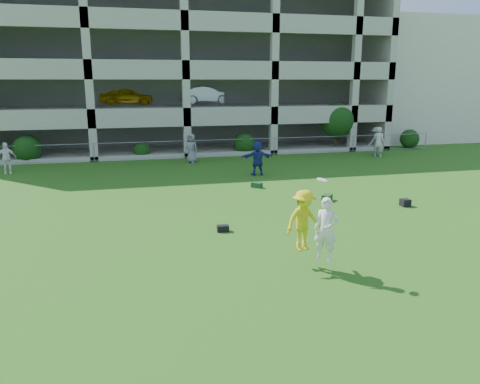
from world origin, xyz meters
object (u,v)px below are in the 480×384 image
object	(u,v)px
bystander_f	(376,141)
crate_d	(405,203)
frisbee_contest	(309,223)
stucco_building	(418,81)
bystander_d	(258,158)
bystander_e	(379,142)
parking_garage	(172,68)
bystander_c	(191,148)
bystander_b	(6,158)

from	to	relation	value
bystander_f	crate_d	size ratio (longest dim) A/B	5.57
crate_d	frisbee_contest	world-z (taller)	frisbee_contest
stucco_building	bystander_d	xyz separation A→B (m)	(-20.11, -15.65, -4.06)
bystander_f	bystander_e	bearing A→B (deg)	66.78
bystander_f	parking_garage	xyz separation A→B (m)	(-12.66, 10.75, 5.04)
bystander_c	parking_garage	world-z (taller)	parking_garage
bystander_f	crate_d	xyz separation A→B (m)	(-5.65, -12.33, -0.82)
stucco_building	bystander_b	bearing A→B (deg)	-160.45
parking_garage	bystander_f	bearing A→B (deg)	-40.33
bystander_d	frisbee_contest	bearing A→B (deg)	80.61
bystander_c	bystander_f	distance (m)	12.70
bystander_b	parking_garage	bearing A→B (deg)	37.71
bystander_b	bystander_e	xyz separation A→B (m)	(22.99, 0.29, 0.14)
bystander_c	bystander_d	bearing A→B (deg)	-19.48
stucco_building	crate_d	size ratio (longest dim) A/B	45.71
stucco_building	bystander_b	xyz separation A→B (m)	(-33.48, -11.89, -4.13)
bystander_c	parking_garage	distance (m)	11.74
crate_d	frisbee_contest	size ratio (longest dim) A/B	0.16
stucco_building	bystander_d	world-z (taller)	stucco_building
crate_d	bystander_e	bearing A→B (deg)	64.92
frisbee_contest	parking_garage	size ratio (longest dim) A/B	0.07
frisbee_contest	bystander_b	bearing A→B (deg)	123.73
crate_d	bystander_f	bearing A→B (deg)	65.39
bystander_c	bystander_d	size ratio (longest dim) A/B	0.97
bystander_b	bystander_e	bearing A→B (deg)	-9.47
frisbee_contest	crate_d	bearing A→B (deg)	39.14
bystander_b	bystander_f	size ratio (longest dim) A/B	0.89
bystander_b	parking_garage	size ratio (longest dim) A/B	0.06
bystander_b	frisbee_contest	distance (m)	20.04
bystander_e	parking_garage	world-z (taller)	parking_garage
bystander_b	bystander_f	xyz separation A→B (m)	(23.13, 0.84, 0.11)
bystander_d	bystander_e	xyz separation A→B (m)	(9.62, 4.05, 0.07)
bystander_f	bystander_d	bearing A→B (deg)	15.83
stucco_building	frisbee_contest	size ratio (longest dim) A/B	7.33
bystander_e	crate_d	bearing A→B (deg)	110.72
bystander_b	frisbee_contest	bearing A→B (deg)	-66.46
bystander_e	parking_garage	bearing A→B (deg)	3.73
parking_garage	crate_d	bearing A→B (deg)	-73.11
stucco_building	bystander_e	bearing A→B (deg)	-132.10
bystander_e	crate_d	world-z (taller)	bystander_e
bystander_e	bystander_f	bearing A→B (deg)	-57.98
bystander_d	bystander_c	bearing A→B (deg)	-57.97
stucco_building	bystander_f	bearing A→B (deg)	-133.13
frisbee_contest	bystander_f	bearing A→B (deg)	55.56
stucco_building	bystander_f	xyz separation A→B (m)	(-10.35, -11.05, -4.03)
bystander_f	parking_garage	world-z (taller)	parking_garage
bystander_c	frisbee_contest	xyz separation A→B (m)	(0.69, -17.68, 0.41)
frisbee_contest	stucco_building	bearing A→B (deg)	51.94
bystander_c	frisbee_contest	distance (m)	17.70
bystander_d	bystander_f	distance (m)	10.79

